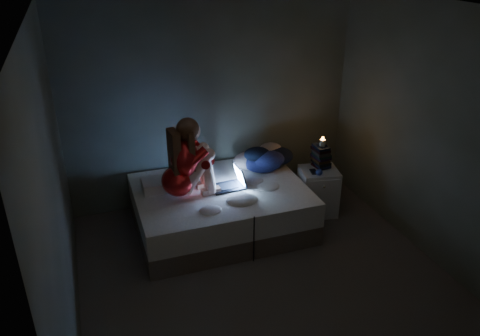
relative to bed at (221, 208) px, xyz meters
name	(u,v)px	position (x,y,z in m)	size (l,w,h in m)	color
floor	(268,282)	(0.15, -1.10, -0.27)	(3.60, 3.80, 0.02)	#483F3C
ceiling	(277,9)	(0.15, -1.10, 2.35)	(3.60, 3.80, 0.02)	silver
wall_back	(212,101)	(0.15, 0.81, 1.04)	(3.60, 0.02, 2.60)	#404838
wall_front	(409,308)	(0.15, -3.01, 1.04)	(3.60, 0.02, 2.60)	#404838
wall_left	(55,198)	(-1.66, -1.10, 1.04)	(0.02, 3.80, 2.60)	#404838
wall_right	(440,139)	(1.96, -1.10, 1.04)	(0.02, 3.80, 2.60)	#404838
bed	(221,208)	(0.00, 0.00, 0.00)	(1.92, 1.44, 0.53)	silver
pillow	(160,184)	(-0.65, 0.21, 0.32)	(0.40, 0.29, 0.12)	white
woman	(177,159)	(-0.49, -0.03, 0.71)	(0.56, 0.36, 0.90)	#990400
laptop	(227,178)	(0.08, -0.02, 0.40)	(0.38, 0.26, 0.26)	black
clothes_pile	(263,157)	(0.64, 0.31, 0.42)	(0.53, 0.43, 0.32)	#1A1951
nightstand	(318,191)	(1.24, -0.05, 0.03)	(0.44, 0.39, 0.59)	white
book_stack	(321,157)	(1.29, 0.02, 0.45)	(0.19, 0.25, 0.26)	black
candle	(322,145)	(1.29, 0.02, 0.62)	(0.07, 0.07, 0.08)	beige
phone	(315,172)	(1.15, -0.10, 0.33)	(0.07, 0.14, 0.01)	black
blue_orb	(322,172)	(1.19, -0.19, 0.36)	(0.08, 0.08, 0.08)	navy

